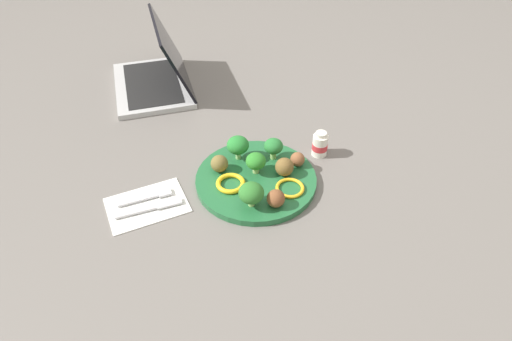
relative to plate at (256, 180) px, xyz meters
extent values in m
plane|color=slate|center=(0.00, 0.00, -0.01)|extent=(4.00, 4.00, 0.00)
cylinder|color=#236638|center=(0.00, 0.00, 0.00)|extent=(0.28, 0.28, 0.02)
cylinder|color=#9ACE7F|center=(-0.02, 0.08, 0.02)|extent=(0.01, 0.01, 0.02)
ellipsoid|color=#267B2F|center=(-0.02, 0.08, 0.05)|extent=(0.05, 0.05, 0.04)
cylinder|color=#9BBF70|center=(0.01, 0.02, 0.02)|extent=(0.02, 0.02, 0.02)
ellipsoid|color=#2C7F28|center=(0.01, 0.02, 0.04)|extent=(0.05, 0.05, 0.04)
cylinder|color=#9DC36B|center=(-0.04, -0.08, 0.02)|extent=(0.01, 0.01, 0.02)
ellipsoid|color=#2D6F2A|center=(-0.04, -0.08, 0.04)|extent=(0.05, 0.05, 0.04)
cylinder|color=#9DCD6F|center=(0.06, 0.05, 0.02)|extent=(0.01, 0.01, 0.02)
ellipsoid|color=#277332|center=(0.06, 0.05, 0.04)|extent=(0.05, 0.05, 0.04)
sphere|color=brown|center=(0.07, -0.01, 0.03)|extent=(0.04, 0.04, 0.04)
sphere|color=brown|center=(0.01, -0.10, 0.03)|extent=(0.04, 0.04, 0.04)
sphere|color=brown|center=(-0.07, 0.05, 0.03)|extent=(0.04, 0.04, 0.04)
sphere|color=brown|center=(0.11, 0.01, 0.03)|extent=(0.03, 0.03, 0.03)
torus|color=yellow|center=(-0.06, -0.01, 0.01)|extent=(0.09, 0.09, 0.01)
torus|color=yellow|center=(0.06, -0.07, 0.01)|extent=(0.08, 0.08, 0.01)
cube|color=white|center=(-0.25, 0.01, -0.01)|extent=(0.18, 0.13, 0.01)
cube|color=silver|center=(-0.27, 0.03, 0.00)|extent=(0.09, 0.01, 0.01)
cube|color=silver|center=(-0.21, 0.03, 0.00)|extent=(0.03, 0.02, 0.01)
cube|color=silver|center=(-0.28, -0.01, 0.00)|extent=(0.09, 0.01, 0.01)
cube|color=silver|center=(-0.21, -0.01, 0.00)|extent=(0.06, 0.02, 0.01)
cylinder|color=white|center=(0.19, 0.04, 0.02)|extent=(0.04, 0.04, 0.06)
cylinder|color=red|center=(0.19, 0.04, 0.02)|extent=(0.04, 0.04, 0.02)
cylinder|color=silver|center=(0.19, 0.04, 0.05)|extent=(0.03, 0.03, 0.01)
cube|color=#B5B5B5|center=(-0.15, 0.52, 0.00)|extent=(0.24, 0.34, 0.02)
cube|color=black|center=(-0.15, 0.52, 0.01)|extent=(0.18, 0.29, 0.00)
cube|color=black|center=(-0.08, 0.51, 0.10)|extent=(0.11, 0.32, 0.19)
camera|label=1|loc=(-0.26, -0.70, 0.67)|focal=30.52mm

